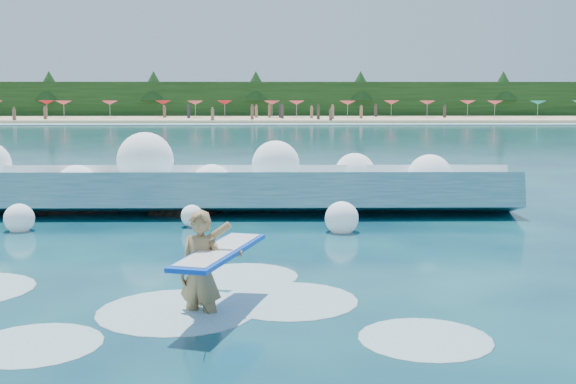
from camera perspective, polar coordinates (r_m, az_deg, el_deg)
ground at (r=13.35m, az=-6.38°, el=-6.27°), size 200.00×200.00×0.00m
beach at (r=90.95m, az=-1.56°, el=5.77°), size 140.00×20.00×0.40m
wet_band at (r=79.97m, az=-1.67°, el=5.40°), size 140.00×5.00×0.08m
treeline at (r=100.90m, az=-1.48°, el=7.26°), size 140.00×4.00×5.00m
breaking_wave at (r=20.22m, az=-8.82°, el=0.05°), size 18.46×2.86×1.59m
rock_cluster at (r=20.60m, az=-8.80°, el=-0.24°), size 8.04×3.20×1.27m
surfer_with_board at (r=10.66m, az=-6.56°, el=-6.04°), size 1.31×3.01×1.86m
wave_spray at (r=19.97m, az=-7.86°, el=1.47°), size 14.77×4.60×2.26m
surf_foam at (r=11.43m, az=-9.26°, el=-8.72°), size 9.22×5.41×0.12m
beach_umbrellas at (r=92.83m, az=-1.49°, el=7.08°), size 112.63×6.32×0.50m
beachgoers at (r=87.41m, az=-7.17°, el=6.24°), size 108.22×12.80×1.93m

